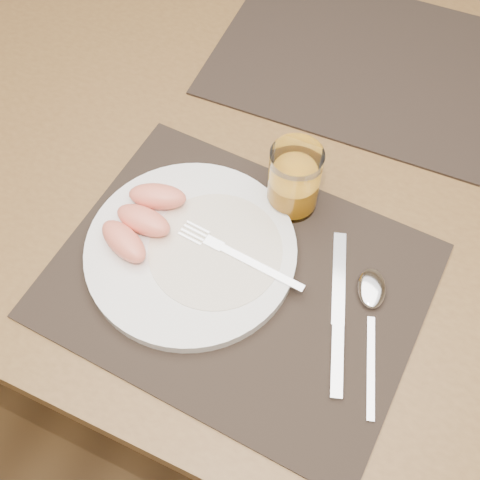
% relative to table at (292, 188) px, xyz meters
% --- Properties ---
extents(ground, '(5.00, 5.00, 0.00)m').
position_rel_table_xyz_m(ground, '(0.00, 0.00, -0.67)').
color(ground, brown).
rests_on(ground, ground).
extents(table, '(1.40, 0.90, 0.75)m').
position_rel_table_xyz_m(table, '(0.00, 0.00, 0.00)').
color(table, brown).
rests_on(table, ground).
extents(placemat_near, '(0.47, 0.37, 0.00)m').
position_rel_table_xyz_m(placemat_near, '(0.01, -0.22, 0.09)').
color(placemat_near, black).
rests_on(placemat_near, table).
extents(placemat_far, '(0.46, 0.36, 0.00)m').
position_rel_table_xyz_m(placemat_far, '(0.02, 0.22, 0.09)').
color(placemat_far, black).
rests_on(placemat_far, table).
extents(plate, '(0.27, 0.27, 0.02)m').
position_rel_table_xyz_m(plate, '(-0.06, -0.21, 0.10)').
color(plate, white).
rests_on(plate, placemat_near).
extents(plate_dressing, '(0.17, 0.17, 0.00)m').
position_rel_table_xyz_m(plate_dressing, '(-0.03, -0.20, 0.10)').
color(plate_dressing, white).
rests_on(plate_dressing, plate).
extents(fork, '(0.18, 0.03, 0.00)m').
position_rel_table_xyz_m(fork, '(-0.01, -0.20, 0.11)').
color(fork, silver).
rests_on(fork, plate).
extents(knife, '(0.08, 0.21, 0.01)m').
position_rel_table_xyz_m(knife, '(0.14, -0.23, 0.09)').
color(knife, silver).
rests_on(knife, placemat_near).
extents(spoon, '(0.08, 0.19, 0.01)m').
position_rel_table_xyz_m(spoon, '(0.17, -0.18, 0.09)').
color(spoon, silver).
rests_on(spoon, placemat_near).
extents(juice_glass, '(0.07, 0.07, 0.10)m').
position_rel_table_xyz_m(juice_glass, '(0.03, -0.08, 0.13)').
color(juice_glass, white).
rests_on(juice_glass, placemat_near).
extents(grapefruit_wedges, '(0.09, 0.14, 0.03)m').
position_rel_table_xyz_m(grapefruit_wedges, '(-0.13, -0.21, 0.12)').
color(grapefruit_wedges, '#F58364').
rests_on(grapefruit_wedges, plate).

